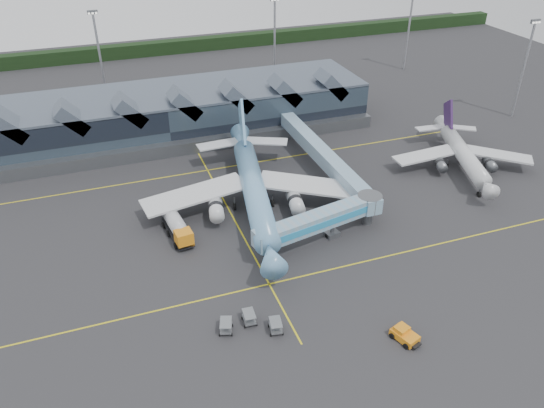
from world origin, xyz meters
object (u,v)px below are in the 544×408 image
object	(u,v)px
fuel_truck	(176,225)
main_airliner	(253,186)
regional_jet	(462,152)
jet_bridge	(328,218)
pushback_tug	(404,335)

from	to	relation	value
fuel_truck	main_airliner	bearing A→B (deg)	8.90
main_airliner	regional_jet	world-z (taller)	main_airliner
main_airliner	fuel_truck	size ratio (longest dim) A/B	4.27
jet_bridge	pushback_tug	world-z (taller)	jet_bridge
regional_jet	pushback_tug	size ratio (longest dim) A/B	7.12
main_airliner	jet_bridge	bearing A→B (deg)	-46.90
jet_bridge	pushback_tug	xyz separation A→B (m)	(-0.11, -22.91, -3.04)
main_airliner	jet_bridge	size ratio (longest dim) A/B	1.91
regional_jet	fuel_truck	size ratio (longest dim) A/B	2.83
main_airliner	regional_jet	xyz separation A→B (m)	(42.70, 0.16, -0.91)
jet_bridge	fuel_truck	xyz separation A→B (m)	(-22.21, 8.87, -1.86)
main_airliner	pushback_tug	bearing A→B (deg)	-66.55
regional_jet	pushback_tug	world-z (taller)	regional_jet
main_airliner	regional_jet	distance (m)	42.71
main_airliner	jet_bridge	xyz separation A→B (m)	(8.06, -12.80, -0.39)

